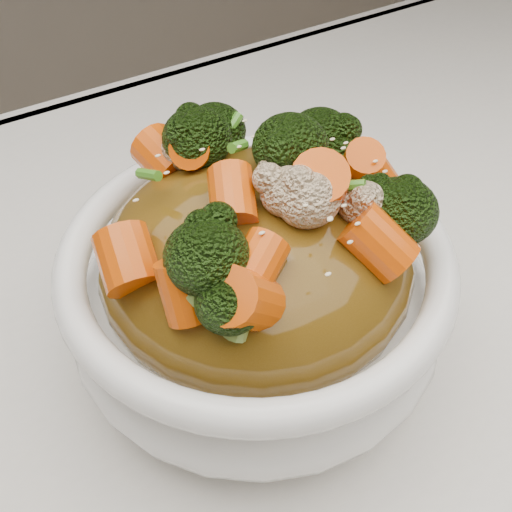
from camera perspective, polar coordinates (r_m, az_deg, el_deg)
tablecloth at (r=0.41m, az=5.42°, el=-11.94°), size 1.20×0.80×0.04m
bowl at (r=0.37m, az=-0.00°, el=-3.75°), size 0.24×0.24×0.09m
sauce_base at (r=0.35m, az=-0.00°, el=-0.37°), size 0.19×0.19×0.10m
carrots at (r=0.30m, az=-0.00°, el=8.36°), size 0.19×0.19×0.05m
broccoli at (r=0.30m, az=-0.00°, el=8.20°), size 0.19×0.19×0.05m
cauliflower at (r=0.31m, az=-0.00°, el=7.88°), size 0.19×0.19×0.04m
scallions at (r=0.30m, az=-0.00°, el=8.52°), size 0.14×0.14×0.02m
sesame_seeds at (r=0.30m, az=-0.00°, el=8.52°), size 0.17×0.17×0.01m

